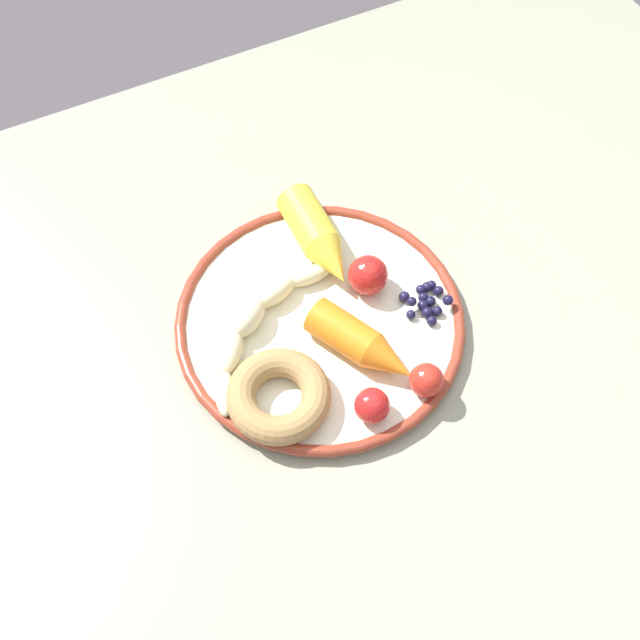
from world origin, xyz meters
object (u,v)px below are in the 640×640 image
(dining_table, at_px, (371,355))
(carrot_orange, at_px, (362,344))
(plate, at_px, (320,321))
(blueberry_pile, at_px, (426,301))
(banana, at_px, (255,323))
(tomato_far, at_px, (425,381))
(carrot_yellow, at_px, (318,238))
(donut, at_px, (279,396))
(tomato_near, at_px, (368,275))
(tomato_mid, at_px, (372,405))

(dining_table, xyz_separation_m, carrot_orange, (-0.04, -0.04, 0.12))
(plate, height_order, blueberry_pile, blueberry_pile)
(banana, height_order, tomato_far, tomato_far)
(banana, height_order, carrot_yellow, carrot_yellow)
(dining_table, xyz_separation_m, blueberry_pile, (0.05, -0.02, 0.10))
(dining_table, relative_size, carrot_yellow, 9.15)
(carrot_orange, bearing_deg, donut, -172.57)
(banana, xyz_separation_m, donut, (-0.01, -0.09, 0.00))
(plate, relative_size, carrot_yellow, 2.42)
(carrot_yellow, relative_size, tomato_near, 2.96)
(banana, relative_size, blueberry_pile, 3.46)
(carrot_yellow, bearing_deg, tomato_mid, -101.45)
(plate, distance_m, carrot_yellow, 0.09)
(plate, xyz_separation_m, carrot_orange, (0.02, -0.05, 0.02))
(tomato_far, bearing_deg, banana, 131.71)
(dining_table, bearing_deg, plate, 164.18)
(plate, bearing_deg, tomato_far, -64.00)
(carrot_yellow, bearing_deg, plate, -114.91)
(plate, relative_size, tomato_far, 8.84)
(blueberry_pile, bearing_deg, dining_table, 163.09)
(dining_table, distance_m, tomato_near, 0.12)
(carrot_yellow, xyz_separation_m, blueberry_pile, (0.07, -0.11, -0.02))
(donut, bearing_deg, blueberry_pile, 10.74)
(carrot_yellow, height_order, tomato_near, same)
(tomato_mid, bearing_deg, plate, 88.89)
(dining_table, height_order, plate, plate)
(tomato_near, bearing_deg, tomato_mid, -116.54)
(banana, distance_m, tomato_near, 0.13)
(tomato_mid, bearing_deg, banana, 114.51)
(plate, height_order, donut, donut)
(plate, xyz_separation_m, tomato_far, (0.06, -0.12, 0.02))
(donut, height_order, tomato_near, tomato_near)
(dining_table, bearing_deg, tomato_near, 79.58)
(plate, distance_m, banana, 0.07)
(blueberry_pile, bearing_deg, banana, 163.43)
(carrot_yellow, bearing_deg, banana, -148.80)
(carrot_orange, relative_size, tomato_far, 3.57)
(plate, xyz_separation_m, blueberry_pile, (0.11, -0.03, 0.01))
(carrot_orange, height_order, tomato_far, carrot_orange)
(blueberry_pile, xyz_separation_m, tomato_mid, (-0.11, -0.09, 0.01))
(blueberry_pile, distance_m, tomato_far, 0.10)
(blueberry_pile, relative_size, tomato_near, 1.21)
(tomato_mid, bearing_deg, blueberry_pile, 37.49)
(donut, xyz_separation_m, tomato_far, (0.14, -0.05, 0.00))
(donut, bearing_deg, banana, 81.56)
(dining_table, relative_size, banana, 6.45)
(tomato_near, xyz_separation_m, tomato_far, (-0.01, -0.13, -0.00))
(plate, distance_m, blueberry_pile, 0.11)
(dining_table, relative_size, plate, 3.79)
(blueberry_pile, bearing_deg, plate, 163.67)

